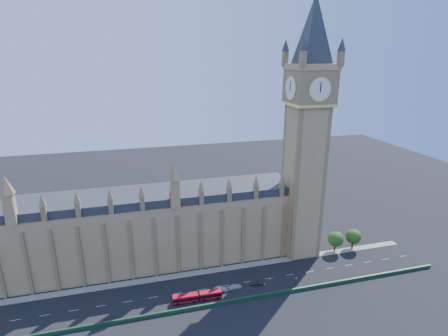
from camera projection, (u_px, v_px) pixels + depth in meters
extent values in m
plane|color=black|center=(213.00, 287.00, 117.59)|extent=(400.00, 400.00, 0.00)
cube|color=#AB8353|center=(133.00, 233.00, 127.99)|extent=(120.00, 20.00, 25.00)
cube|color=#2D3035|center=(130.00, 198.00, 123.74)|extent=(120.00, 18.00, 3.00)
cube|color=#AB8353|center=(303.00, 183.00, 130.91)|extent=(12.00, 12.00, 58.00)
cube|color=olive|center=(310.00, 88.00, 120.28)|extent=(14.00, 14.00, 12.00)
cylinder|color=silver|center=(320.00, 89.00, 113.69)|extent=(7.20, 0.30, 7.20)
cube|color=#AB8353|center=(311.00, 67.00, 118.15)|extent=(14.50, 14.50, 2.00)
cube|color=#1E4C2D|center=(220.00, 303.00, 109.12)|extent=(160.00, 0.60, 1.20)
cube|color=gray|center=(207.00, 271.00, 126.32)|extent=(160.00, 3.00, 0.16)
cylinder|color=#382619|center=(335.00, 247.00, 138.83)|extent=(0.70, 0.70, 4.00)
sphere|color=#204512|center=(336.00, 239.00, 137.77)|extent=(6.00, 6.00, 6.00)
sphere|color=#204512|center=(337.00, 237.00, 138.05)|extent=(4.38, 4.38, 4.38)
cylinder|color=#382619|center=(352.00, 244.00, 140.77)|extent=(0.70, 0.70, 4.00)
sphere|color=#204512|center=(353.00, 237.00, 139.71)|extent=(6.00, 6.00, 6.00)
sphere|color=#204512|center=(355.00, 235.00, 140.00)|extent=(4.38, 4.38, 4.38)
cube|color=red|center=(185.00, 299.00, 110.17)|extent=(8.01, 2.45, 2.65)
cube|color=red|center=(210.00, 295.00, 111.89)|extent=(7.13, 2.42, 2.65)
cube|color=black|center=(185.00, 298.00, 110.07)|extent=(8.06, 2.50, 1.01)
cube|color=black|center=(210.00, 294.00, 111.80)|extent=(7.18, 2.47, 1.01)
cylinder|color=black|center=(197.00, 297.00, 111.02)|extent=(0.79, 2.14, 2.12)
cylinder|color=black|center=(178.00, 304.00, 108.86)|extent=(0.89, 0.29, 0.88)
cylinder|color=black|center=(177.00, 300.00, 110.91)|extent=(0.89, 0.29, 0.88)
cylinder|color=black|center=(194.00, 302.00, 109.96)|extent=(0.89, 0.29, 0.88)
cylinder|color=black|center=(193.00, 297.00, 112.01)|extent=(0.89, 0.29, 0.88)
cylinder|color=black|center=(204.00, 300.00, 110.65)|extent=(0.89, 0.29, 0.88)
cylinder|color=black|center=(203.00, 296.00, 112.70)|extent=(0.89, 0.29, 0.88)
cylinder|color=black|center=(218.00, 298.00, 111.62)|extent=(0.89, 0.29, 0.88)
cylinder|color=black|center=(217.00, 294.00, 113.67)|extent=(0.89, 0.29, 0.88)
imported|color=#3E4045|center=(256.00, 283.00, 118.69)|extent=(4.41, 2.25, 1.44)
imported|color=#A7A9AF|center=(221.00, 289.00, 115.46)|extent=(4.90, 2.13, 1.57)
imported|color=silver|center=(235.00, 287.00, 116.72)|extent=(5.14, 2.49, 1.44)
cube|color=black|center=(296.00, 279.00, 122.12)|extent=(0.52, 0.52, 0.04)
cone|color=#FF620D|center=(296.00, 278.00, 122.02)|extent=(0.58, 0.58, 0.70)
cylinder|color=white|center=(296.00, 278.00, 121.99)|extent=(0.34, 0.34, 0.12)
cube|color=black|center=(270.00, 280.00, 121.58)|extent=(0.49, 0.49, 0.04)
cone|color=#EE590C|center=(270.00, 279.00, 121.49)|extent=(0.54, 0.54, 0.67)
cylinder|color=white|center=(270.00, 279.00, 121.46)|extent=(0.33, 0.33, 0.12)
cube|color=black|center=(265.00, 285.00, 118.75)|extent=(0.46, 0.46, 0.04)
cone|color=#FF460D|center=(265.00, 284.00, 118.64)|extent=(0.51, 0.51, 0.75)
cylinder|color=white|center=(265.00, 284.00, 118.61)|extent=(0.36, 0.36, 0.13)
cube|color=black|center=(307.00, 274.00, 124.71)|extent=(0.58, 0.58, 0.04)
cone|color=orange|center=(307.00, 273.00, 124.60)|extent=(0.64, 0.64, 0.78)
cylinder|color=white|center=(307.00, 273.00, 124.56)|extent=(0.38, 0.38, 0.13)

